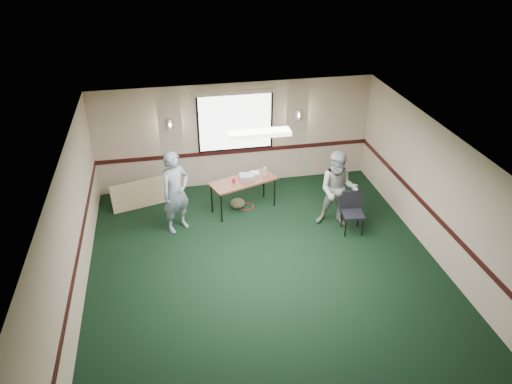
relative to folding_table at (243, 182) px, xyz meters
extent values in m
plane|color=black|center=(0.04, -2.62, -0.72)|extent=(8.00, 8.00, 0.00)
plane|color=tan|center=(0.04, 1.38, 0.63)|extent=(7.00, 0.00, 7.00)
plane|color=tan|center=(-3.46, -2.62, 0.63)|extent=(0.00, 8.00, 8.00)
plane|color=tan|center=(3.54, -2.62, 0.63)|extent=(0.00, 8.00, 8.00)
plane|color=white|center=(0.04, -2.62, 1.98)|extent=(8.00, 8.00, 0.00)
cube|color=black|center=(0.04, 1.36, 0.18)|extent=(7.00, 0.03, 0.10)
cube|color=black|center=(-3.44, -2.62, 0.18)|extent=(0.03, 8.00, 0.10)
cube|color=black|center=(3.53, -2.62, 0.18)|extent=(0.03, 8.00, 0.10)
cube|color=black|center=(0.04, 1.35, 0.98)|extent=(1.90, 0.01, 1.50)
cube|color=white|center=(0.04, 1.35, 0.98)|extent=(1.80, 0.02, 1.40)
cube|color=tan|center=(0.04, 1.35, 1.75)|extent=(2.05, 0.08, 0.10)
cylinder|color=silver|center=(-1.56, 1.32, 1.08)|extent=(0.16, 0.16, 0.25)
cylinder|color=silver|center=(1.64, 1.32, 1.08)|extent=(0.16, 0.16, 0.25)
cube|color=white|center=(0.04, -1.62, 1.92)|extent=(1.20, 0.32, 0.08)
cube|color=#552B18|center=(0.00, 0.00, 0.04)|extent=(1.68, 1.11, 0.04)
cylinder|color=black|center=(-0.59, -0.47, -0.35)|extent=(0.04, 0.04, 0.74)
cylinder|color=black|center=(0.76, 0.00, -0.35)|extent=(0.04, 0.04, 0.74)
cylinder|color=black|center=(-0.76, 0.00, -0.35)|extent=(0.04, 0.04, 0.74)
cylinder|color=black|center=(0.59, 0.47, -0.35)|extent=(0.04, 0.04, 0.74)
cube|color=gray|center=(0.09, 0.06, 0.11)|extent=(0.35, 0.30, 0.11)
cube|color=white|center=(0.32, 0.26, 0.08)|extent=(0.22, 0.17, 0.05)
cylinder|color=red|center=(-0.24, -0.07, 0.11)|extent=(0.08, 0.08, 0.11)
cylinder|color=#83ACD7|center=(0.54, 0.14, 0.17)|extent=(0.06, 0.06, 0.22)
ellipsoid|color=#454027|center=(-0.14, 0.06, -0.59)|extent=(0.39, 0.31, 0.26)
torus|color=red|center=(0.09, 0.07, -0.71)|extent=(0.44, 0.44, 0.02)
cube|color=#A38264|center=(-2.45, 0.59, -0.39)|extent=(1.32, 0.54, 0.67)
cube|color=black|center=(2.21, -1.42, -0.28)|extent=(0.50, 0.50, 0.06)
cube|color=black|center=(2.23, -1.20, -0.03)|extent=(0.45, 0.10, 0.45)
cylinder|color=black|center=(2.00, -1.58, -0.51)|extent=(0.03, 0.03, 0.42)
cylinder|color=black|center=(2.37, -1.63, -0.51)|extent=(0.03, 0.03, 0.42)
cylinder|color=black|center=(2.04, -1.21, -0.51)|extent=(0.03, 0.03, 0.42)
cylinder|color=black|center=(2.42, -1.25, -0.51)|extent=(0.03, 0.03, 0.42)
imported|color=#426193|center=(-1.59, -0.55, 0.22)|extent=(0.82, 0.76, 1.89)
imported|color=#6E89AB|center=(1.95, -1.06, 0.18)|extent=(1.06, 0.95, 1.80)
camera|label=1|loc=(-1.69, -10.15, 5.59)|focal=35.00mm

